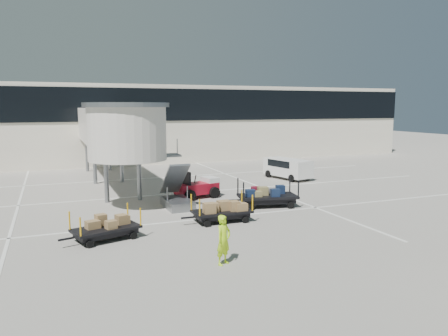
{
  "coord_description": "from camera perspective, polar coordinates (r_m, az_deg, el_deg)",
  "views": [
    {
      "loc": [
        -8.12,
        -18.91,
        5.8
      ],
      "look_at": [
        1.96,
        6.14,
        2.0
      ],
      "focal_mm": 35.0,
      "sensor_mm": 36.0,
      "label": 1
    }
  ],
  "objects": [
    {
      "name": "minivan",
      "position": [
        35.78,
        8.18,
        0.15
      ],
      "size": [
        2.55,
        4.48,
        1.6
      ],
      "rotation": [
        0.0,
        0.0,
        0.21
      ],
      "color": "silver",
      "rests_on": "ground"
    },
    {
      "name": "lane_markings",
      "position": [
        29.78,
        -7.01,
        -3.26
      ],
      "size": [
        40.0,
        30.0,
        0.02
      ],
      "color": "silver",
      "rests_on": "ground"
    },
    {
      "name": "baggage_tug",
      "position": [
        28.11,
        -3.44,
        -2.57
      ],
      "size": [
        2.91,
        2.17,
        1.78
      ],
      "rotation": [
        0.0,
        0.0,
        0.19
      ],
      "color": "maroon",
      "rests_on": "ground"
    },
    {
      "name": "terminal",
      "position": [
        49.5,
        -12.94,
        5.84
      ],
      "size": [
        64.0,
        12.11,
        15.2
      ],
      "color": "#EFE8CE",
      "rests_on": "ground"
    },
    {
      "name": "box_cart_near",
      "position": [
        22.23,
        -0.05,
        -5.66
      ],
      "size": [
        3.6,
        1.46,
        1.41
      ],
      "rotation": [
        0.0,
        0.0,
        0.0
      ],
      "color": "black",
      "rests_on": "ground"
    },
    {
      "name": "jet_bridge",
      "position": [
        31.49,
        -14.38,
        5.0
      ],
      "size": [
        5.7,
        20.4,
        6.03
      ],
      "color": "silver",
      "rests_on": "ground"
    },
    {
      "name": "ground",
      "position": [
        21.38,
        1.28,
        -7.73
      ],
      "size": [
        140.0,
        140.0,
        0.0
      ],
      "primitive_type": "plane",
      "color": "#A49E93",
      "rests_on": "ground"
    },
    {
      "name": "ground_worker",
      "position": [
        16.28,
        -0.06,
        -9.36
      ],
      "size": [
        0.81,
        0.73,
        1.87
      ],
      "primitive_type": "imported",
      "rotation": [
        0.0,
        0.0,
        0.53
      ],
      "color": "#A4D716",
      "rests_on": "ground"
    },
    {
      "name": "box_cart_far",
      "position": [
        19.92,
        -14.95,
        -7.7
      ],
      "size": [
        3.55,
        2.15,
        1.36
      ],
      "rotation": [
        0.0,
        0.0,
        0.29
      ],
      "color": "black",
      "rests_on": "ground"
    },
    {
      "name": "suitcase_cart",
      "position": [
        25.65,
        5.69,
        -3.83
      ],
      "size": [
        4.23,
        2.32,
        1.62
      ],
      "rotation": [
        0.0,
        0.0,
        -0.2
      ],
      "color": "black",
      "rests_on": "ground"
    }
  ]
}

